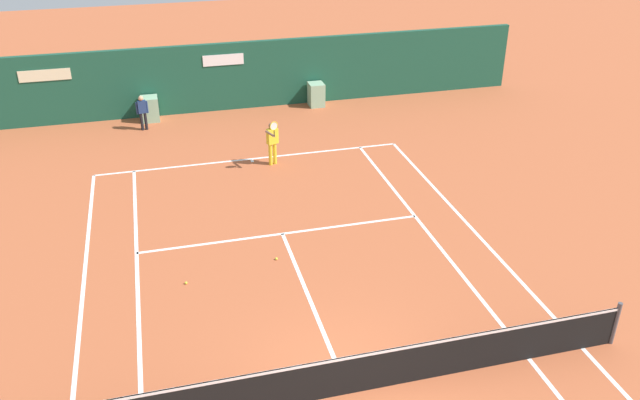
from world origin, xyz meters
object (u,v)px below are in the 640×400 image
(player_on_baseline, at_px, (272,140))
(tennis_ball_near_service_line, at_px, (186,283))
(tennis_ball_by_sideline, at_px, (276,259))
(ball_kid_right_post, at_px, (142,110))

(player_on_baseline, height_order, tennis_ball_near_service_line, player_on_baseline)
(player_on_baseline, xyz_separation_m, tennis_ball_by_sideline, (-1.08, -5.93, -0.87))
(tennis_ball_near_service_line, height_order, tennis_ball_by_sideline, same)
(player_on_baseline, relative_size, tennis_ball_near_service_line, 26.00)
(player_on_baseline, bearing_deg, ball_kid_right_post, -66.38)
(tennis_ball_near_service_line, distance_m, tennis_ball_by_sideline, 2.45)
(player_on_baseline, xyz_separation_m, tennis_ball_near_service_line, (-3.48, -6.44, -0.87))
(ball_kid_right_post, xyz_separation_m, tennis_ball_by_sideline, (3.11, -10.35, -0.75))
(ball_kid_right_post, height_order, tennis_ball_by_sideline, ball_kid_right_post)
(tennis_ball_by_sideline, bearing_deg, ball_kid_right_post, 106.74)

